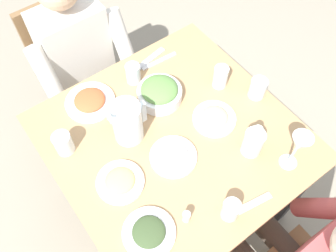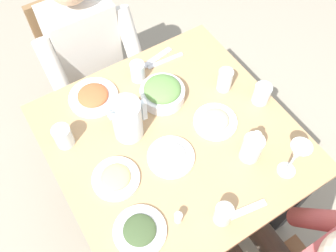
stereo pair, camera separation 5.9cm
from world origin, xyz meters
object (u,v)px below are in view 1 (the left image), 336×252
object	(u,v)px
oil_carafe	(253,143)
plate_dolmas	(149,232)
diner_far	(87,69)
plate_fries	(120,181)
water_glass_near_right	(133,73)
chair_far	(74,64)
salt_shaker	(186,217)
plate_yoghurt	(173,156)
plate_rice_curry	(90,101)
water_pitcher	(128,122)
water_glass_by_pitcher	(63,143)
plate_beans	(214,118)
water_glass_far_left	(258,88)
dining_table	(173,150)
water_glass_near_left	(220,77)
water_glass_far_right	(231,210)
salad_bowl	(159,92)
wine_glass	(299,145)

from	to	relation	value
oil_carafe	plate_dolmas	bearing A→B (deg)	-176.38
diner_far	plate_fries	bearing A→B (deg)	-107.30
plate_fries	water_glass_near_right	xyz separation A→B (m)	(0.32, 0.39, 0.03)
chair_far	salt_shaker	bearing A→B (deg)	-94.80
plate_yoghurt	plate_rice_curry	xyz separation A→B (m)	(-0.13, 0.43, -0.00)
water_pitcher	water_glass_near_right	xyz separation A→B (m)	(0.17, 0.23, -0.05)
plate_fries	water_glass_by_pitcher	world-z (taller)	water_glass_by_pitcher
plate_yoghurt	water_glass_near_right	size ratio (longest dim) A/B	2.02
plate_beans	water_glass_far_left	bearing A→B (deg)	-2.14
dining_table	salt_shaker	bearing A→B (deg)	-119.52
water_glass_by_pitcher	water_glass_near_left	bearing A→B (deg)	-9.08
salt_shaker	water_glass_far_right	bearing A→B (deg)	-29.29
plate_yoghurt	water_glass_near_left	size ratio (longest dim) A/B	1.74
salad_bowl	water_glass_near_left	world-z (taller)	water_glass_near_left
plate_beans	plate_rice_curry	bearing A→B (deg)	134.33
dining_table	water_glass_by_pitcher	size ratio (longest dim) A/B	9.93
plate_beans	salt_shaker	world-z (taller)	salt_shaker
plate_dolmas	plate_beans	distance (m)	0.55
plate_rice_curry	plate_beans	xyz separation A→B (m)	(0.38, -0.39, -0.00)
water_pitcher	wine_glass	world-z (taller)	wine_glass
chair_far	wine_glass	bearing A→B (deg)	-72.98
plate_dolmas	water_glass_by_pitcher	size ratio (longest dim) A/B	1.97
salad_bowl	water_glass_far_left	bearing A→B (deg)	-33.83
plate_dolmas	plate_yoghurt	world-z (taller)	plate_yoghurt
water_pitcher	plate_rice_curry	xyz separation A→B (m)	(-0.05, 0.24, -0.08)
salad_bowl	water_glass_near_right	distance (m)	0.16
dining_table	water_glass_by_pitcher	world-z (taller)	water_glass_by_pitcher
salad_bowl	water_pitcher	bearing A→B (deg)	-159.54
water_glass_near_left	water_glass_by_pitcher	bearing A→B (deg)	170.92
water_pitcher	water_glass_by_pitcher	distance (m)	0.26
water_glass_far_right	water_glass_near_left	world-z (taller)	water_glass_near_left
wine_glass	salad_bowl	bearing A→B (deg)	111.84
chair_far	water_glass_far_left	distance (m)	1.05
plate_fries	water_glass_near_left	xyz separation A→B (m)	(0.61, 0.14, 0.04)
water_glass_near_left	oil_carafe	world-z (taller)	oil_carafe
diner_far	plate_fries	distance (m)	0.72
plate_rice_curry	oil_carafe	xyz separation A→B (m)	(0.40, -0.58, 0.04)
water_pitcher	plate_yoghurt	bearing A→B (deg)	-66.94
water_glass_near_right	salad_bowl	bearing A→B (deg)	-77.26
plate_fries	water_glass_far_right	distance (m)	0.42
water_glass_by_pitcher	salt_shaker	world-z (taller)	water_glass_by_pitcher
plate_fries	water_glass_near_left	size ratio (longest dim) A/B	1.71
plate_rice_curry	water_glass_far_left	xyz separation A→B (m)	(0.61, -0.40, 0.03)
plate_yoghurt	water_glass_near_left	bearing A→B (deg)	23.96
water_glass_near_right	wine_glass	xyz separation A→B (m)	(0.26, -0.71, 0.09)
salad_bowl	chair_far	bearing A→B (deg)	102.63
oil_carafe	water_glass_far_left	bearing A→B (deg)	41.57
salad_bowl	plate_rice_curry	world-z (taller)	salad_bowl
plate_yoghurt	plate_beans	world-z (taller)	plate_yoghurt
plate_yoghurt	plate_beans	size ratio (longest dim) A/B	1.02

